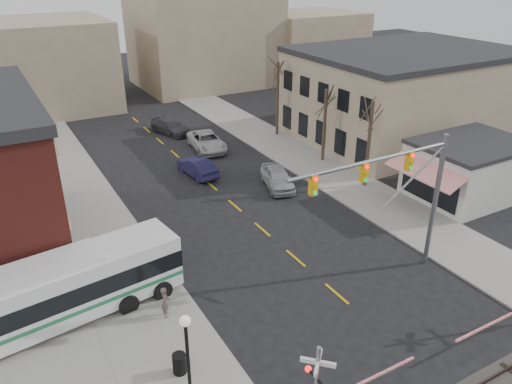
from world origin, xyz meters
TOP-DOWN VIEW (x-y plane):
  - ground at (0.00, 0.00)m, footprint 160.00×160.00m
  - sidewalk_west at (-9.50, 20.00)m, footprint 5.00×60.00m
  - sidewalk_east at (9.50, 20.00)m, footprint 5.00×60.00m
  - tan_building at (22.00, 20.00)m, footprint 20.30×15.30m
  - awning_shop at (15.97, 7.00)m, footprint 9.74×6.20m
  - tree_east_a at (10.50, 12.00)m, footprint 0.28×0.28m
  - tree_east_b at (10.80, 18.00)m, footprint 0.28×0.28m
  - tree_east_c at (11.00, 26.00)m, footprint 0.28×0.28m
  - transit_bus at (-13.54, 6.88)m, footprint 13.07×4.52m
  - traffic_signal_mast at (3.65, 1.85)m, footprint 10.09×0.30m
  - street_lamp at (-9.64, -0.82)m, footprint 0.44×0.44m
  - trash_bin at (-9.46, 0.82)m, footprint 0.60×0.60m
  - car_a at (4.42, 15.28)m, footprint 3.17×5.10m
  - car_b at (-0.11, 20.49)m, footprint 2.09×4.65m
  - car_c at (3.12, 25.69)m, footprint 3.19×5.86m
  - car_d at (1.80, 31.81)m, footprint 3.35×5.27m
  - pedestrian_near at (-8.65, 4.70)m, footprint 0.56×0.70m
  - pedestrian_far at (-9.53, 8.11)m, footprint 1.02×1.08m

SIDE VIEW (x-z plane):
  - ground at x=0.00m, z-range 0.00..0.00m
  - sidewalk_west at x=-9.50m, z-range 0.00..0.12m
  - sidewalk_east at x=9.50m, z-range 0.00..0.12m
  - trash_bin at x=-9.46m, z-range 0.12..1.08m
  - car_d at x=1.80m, z-range 0.00..1.42m
  - car_b at x=-0.11m, z-range 0.00..1.48m
  - car_c at x=3.12m, z-range 0.00..1.56m
  - car_a at x=4.42m, z-range 0.00..1.62m
  - pedestrian_near at x=-8.65m, z-range 0.12..1.80m
  - pedestrian_far at x=-9.53m, z-range 0.12..1.88m
  - transit_bus at x=-13.54m, z-range 0.21..3.51m
  - awning_shop at x=15.97m, z-range 0.01..4.31m
  - street_lamp at x=-9.64m, z-range 1.04..5.33m
  - tree_east_b at x=10.80m, z-range 0.12..6.42m
  - tree_east_a at x=10.50m, z-range 0.12..6.87m
  - tree_east_c at x=11.00m, z-range 0.12..7.32m
  - tan_building at x=22.00m, z-range 0.01..8.51m
  - traffic_signal_mast at x=3.65m, z-range 1.74..9.74m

